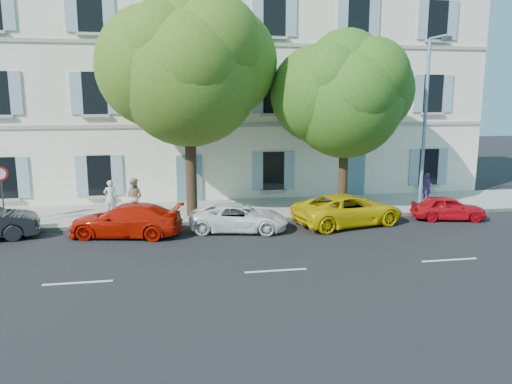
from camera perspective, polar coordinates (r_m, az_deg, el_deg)
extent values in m
plane|color=black|center=(19.73, -0.23, -5.11)|extent=(90.00, 90.00, 0.00)
cube|color=#A09E96|center=(23.97, -2.06, -2.07)|extent=(36.00, 4.50, 0.15)
cube|color=#9E998E|center=(21.88, -1.25, -3.30)|extent=(36.00, 0.16, 0.16)
cube|color=white|center=(29.08, -3.77, 11.94)|extent=(28.00, 7.00, 12.00)
imported|color=#B91405|center=(20.32, -14.66, -3.13)|extent=(4.71, 2.75, 1.28)
imported|color=white|center=(20.43, -1.94, -2.95)|extent=(4.30, 2.64, 1.11)
imported|color=#DAB609|center=(21.74, 10.50, -1.98)|extent=(5.20, 3.28, 1.34)
imported|color=#B70B14|center=(23.89, 21.10, -1.70)|extent=(3.36, 1.92, 1.08)
cylinder|color=#3A2819|center=(22.42, -7.42, 2.20)|extent=(0.49, 0.49, 3.89)
ellipsoid|color=#517C1F|center=(22.20, -7.69, 13.19)|extent=(6.22, 6.22, 6.84)
cylinder|color=#3A2819|center=(23.35, 9.90, 1.58)|extent=(0.42, 0.42, 3.17)
ellipsoid|color=#40771E|center=(23.06, 10.19, 10.24)|extent=(5.15, 5.15, 5.67)
cylinder|color=#383A3D|center=(22.69, -26.92, -1.03)|extent=(0.06, 0.06, 2.14)
cylinder|color=red|center=(22.48, -27.19, 1.86)|extent=(0.58, 0.15, 0.58)
cylinder|color=#7293BF|center=(24.33, 18.70, 7.04)|extent=(0.16, 0.16, 7.81)
cylinder|color=#7293BF|center=(23.83, 20.11, 16.31)|extent=(0.11, 1.37, 0.10)
cube|color=#383A3D|center=(23.23, 20.95, 16.05)|extent=(0.25, 0.44, 0.18)
imported|color=silver|center=(23.48, -16.29, -0.61)|extent=(0.62, 0.45, 1.58)
imported|color=tan|center=(22.87, -13.79, -0.58)|extent=(1.03, 0.92, 1.74)
imported|color=#665398|center=(25.61, 18.92, 0.24)|extent=(0.58, 1.02, 1.65)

